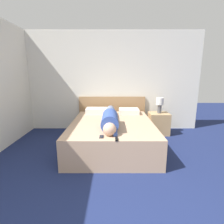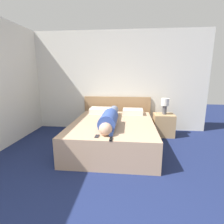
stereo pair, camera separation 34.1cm
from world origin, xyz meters
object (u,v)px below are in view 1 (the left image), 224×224
(tv_remote, at_px, (116,139))
(cell_phone, at_px, (101,137))
(nightstand, at_px, (159,123))
(pillow_second, at_px, (129,111))
(table_lamp, at_px, (160,103))
(bed, at_px, (112,134))
(pillow_near_headboard, at_px, (96,111))
(person_lying, at_px, (110,118))

(tv_remote, bearing_deg, cell_phone, 156.21)
(nightstand, bearing_deg, pillow_second, -179.43)
(table_lamp, xyz_separation_m, cell_phone, (-1.36, -1.66, -0.26))
(bed, height_order, pillow_second, pillow_second)
(table_lamp, distance_m, pillow_near_headboard, 1.59)
(bed, distance_m, cell_phone, 0.92)
(bed, bearing_deg, nightstand, 33.56)
(nightstand, distance_m, table_lamp, 0.52)
(person_lying, distance_m, pillow_second, 1.07)
(tv_remote, bearing_deg, pillow_near_headboard, 104.65)
(table_lamp, distance_m, tv_remote, 2.10)
(table_lamp, height_order, pillow_near_headboard, table_lamp)
(cell_phone, bearing_deg, nightstand, 50.69)
(cell_phone, bearing_deg, tv_remote, -23.79)
(pillow_near_headboard, bearing_deg, bed, -63.47)
(person_lying, height_order, pillow_second, person_lying)
(table_lamp, bearing_deg, cell_phone, -129.31)
(table_lamp, xyz_separation_m, person_lying, (-1.22, -0.97, -0.13))
(nightstand, relative_size, tv_remote, 3.63)
(table_lamp, xyz_separation_m, pillow_near_headboard, (-1.58, -0.01, -0.19))
(person_lying, distance_m, tv_remote, 0.80)
(person_lying, height_order, cell_phone, person_lying)
(table_lamp, bearing_deg, bed, -146.44)
(bed, height_order, cell_phone, cell_phone)
(tv_remote, xyz_separation_m, cell_phone, (-0.24, 0.10, -0.01))
(person_lying, height_order, tv_remote, person_lying)
(pillow_near_headboard, relative_size, tv_remote, 3.40)
(table_lamp, distance_m, cell_phone, 2.15)
(person_lying, relative_size, cell_phone, 13.13)
(bed, relative_size, table_lamp, 5.34)
(table_lamp, distance_m, pillow_second, 0.79)
(nightstand, bearing_deg, pillow_near_headboard, -179.72)
(pillow_near_headboard, bearing_deg, person_lying, -70.00)
(nightstand, xyz_separation_m, table_lamp, (0.00, 0.00, 0.52))
(cell_phone, bearing_deg, pillow_second, 70.35)
(person_lying, bearing_deg, table_lamp, 38.51)
(pillow_second, relative_size, cell_phone, 3.73)
(bed, xyz_separation_m, cell_phone, (-0.17, -0.87, 0.27))
(bed, bearing_deg, table_lamp, 33.56)
(pillow_near_headboard, bearing_deg, pillow_second, -0.00)
(bed, distance_m, person_lying, 0.44)
(pillow_near_headboard, relative_size, pillow_second, 1.05)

